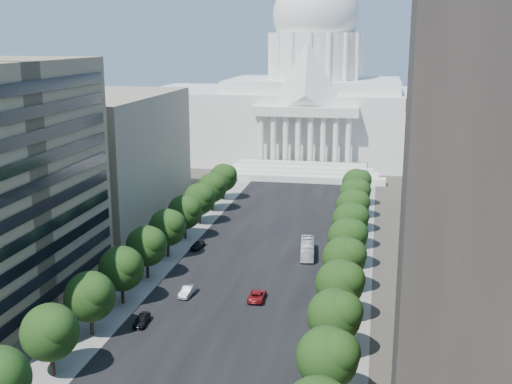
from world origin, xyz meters
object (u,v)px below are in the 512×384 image
Objects in this scene: car_silver at (188,291)px; city_bus at (307,249)px; car_dark_b at (198,245)px; car_dark_a at (142,320)px; car_red at (257,295)px.

car_silver is 0.45× the size of city_bus.
car_dark_b is at bearing 173.70° from city_bus.
city_bus reaches higher than car_dark_a.
car_red is at bearing -109.37° from city_bus.
car_red is at bearing 35.58° from car_dark_a.
car_dark_b is (-17.39, 24.43, -0.10)m from car_red.
city_bus is (23.30, -0.28, 0.85)m from car_dark_b.
car_dark_a is 0.42× the size of city_bus.
car_red is at bearing 6.90° from car_silver.
city_bus is at bearing 56.12° from car_dark_a.
car_dark_a is 0.82× the size of car_red.
car_silver reaches higher than car_dark_b.
car_dark_a is 0.95× the size of car_silver.
car_dark_a reaches higher than car_red.
car_red is 24.88m from city_bus.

